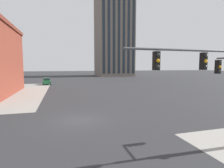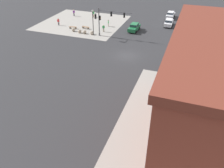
{
  "view_description": "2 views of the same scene",
  "coord_description": "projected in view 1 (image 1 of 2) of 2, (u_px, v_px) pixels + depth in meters",
  "views": [
    {
      "loc": [
        -1.45,
        -15.34,
        4.69
      ],
      "look_at": [
        4.63,
        5.82,
        2.49
      ],
      "focal_mm": 28.86,
      "sensor_mm": 36.0,
      "label": 1
    },
    {
      "loc": [
        -10.18,
        36.21,
        18.08
      ],
      "look_at": [
        -2.04,
        13.63,
        2.58
      ],
      "focal_mm": 36.56,
      "sensor_mm": 36.0,
      "label": 2
    }
  ],
  "objects": [
    {
      "name": "car_cross_westbound",
      "position": [
        47.0,
        81.0,
        45.88
      ],
      "size": [
        2.1,
        4.5,
        1.68
      ],
      "color": "#1E6B3D",
      "rests_on": "ground"
    },
    {
      "name": "ground_plane",
      "position": [
        79.0,
        121.0,
        15.53
      ],
      "size": [
        320.0,
        320.0,
        0.0
      ],
      "primitive_type": "plane",
      "color": "#2D2D30"
    },
    {
      "name": "residential_tower_skyline_right",
      "position": [
        114.0,
        1.0,
        84.69
      ],
      "size": [
        16.23,
        16.95,
        70.24
      ],
      "color": "#70665B",
      "rests_on": "ground"
    },
    {
      "name": "traffic_signal_main",
      "position": [
        219.0,
        79.0,
        10.05
      ],
      "size": [
        7.34,
        2.09,
        5.99
      ],
      "color": "#4C4C51",
      "rests_on": "ground"
    }
  ]
}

